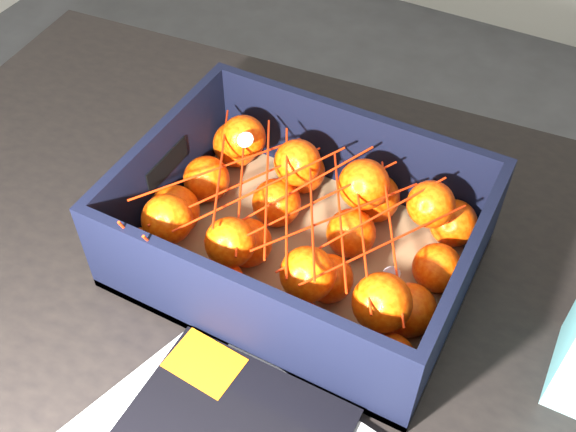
% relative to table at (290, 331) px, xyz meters
% --- Properties ---
extents(ground, '(3.50, 3.50, 0.00)m').
position_rel_table_xyz_m(ground, '(-0.07, 0.15, -0.65)').
color(ground, '#37383A').
rests_on(ground, ground).
extents(table, '(1.26, 0.89, 0.75)m').
position_rel_table_xyz_m(table, '(0.00, 0.00, 0.00)').
color(table, black).
rests_on(table, ground).
extents(produce_crate, '(0.39, 0.29, 0.13)m').
position_rel_table_xyz_m(produce_crate, '(-0.01, 0.04, 0.14)').
color(produce_crate, '#8F6242').
rests_on(produce_crate, table).
extents(clementine_heap, '(0.37, 0.27, 0.11)m').
position_rel_table_xyz_m(clementine_heap, '(-0.01, 0.04, 0.16)').
color(clementine_heap, '#FD4105').
rests_on(clementine_heap, produce_crate).
extents(mesh_net, '(0.32, 0.26, 0.09)m').
position_rel_table_xyz_m(mesh_net, '(-0.01, 0.03, 0.20)').
color(mesh_net, red).
rests_on(mesh_net, clementine_heap).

